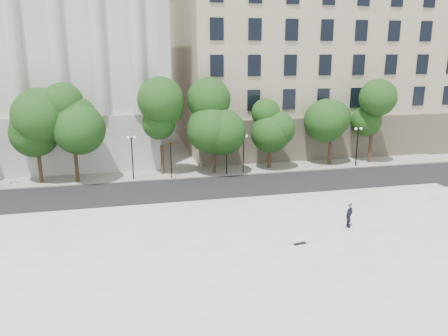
{
  "coord_description": "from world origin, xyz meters",
  "views": [
    {
      "loc": [
        -5.35,
        -19.03,
        12.1
      ],
      "look_at": [
        1.17,
        10.0,
        4.15
      ],
      "focal_mm": 35.0,
      "sensor_mm": 36.0,
      "label": 1
    }
  ],
  "objects_px": {
    "skateboard": "(300,244)",
    "traffic_light_west": "(171,143)",
    "person_lying": "(348,224)",
    "traffic_light_east": "(227,140)"
  },
  "relations": [
    {
      "from": "skateboard",
      "to": "traffic_light_west",
      "type": "bearing_deg",
      "value": 100.05
    },
    {
      "from": "person_lying",
      "to": "skateboard",
      "type": "relative_size",
      "value": 2.09
    },
    {
      "from": "traffic_light_west",
      "to": "person_lying",
      "type": "bearing_deg",
      "value": -57.03
    },
    {
      "from": "traffic_light_east",
      "to": "person_lying",
      "type": "bearing_deg",
      "value": -73.19
    },
    {
      "from": "skateboard",
      "to": "person_lying",
      "type": "bearing_deg",
      "value": 14.15
    },
    {
      "from": "traffic_light_west",
      "to": "traffic_light_east",
      "type": "height_order",
      "value": "traffic_light_east"
    },
    {
      "from": "traffic_light_west",
      "to": "person_lying",
      "type": "xyz_separation_m",
      "value": [
        10.4,
        -16.04,
        -2.93
      ]
    },
    {
      "from": "traffic_light_west",
      "to": "traffic_light_east",
      "type": "relative_size",
      "value": 0.99
    },
    {
      "from": "person_lying",
      "to": "traffic_light_east",
      "type": "bearing_deg",
      "value": 69.73
    },
    {
      "from": "traffic_light_east",
      "to": "skateboard",
      "type": "relative_size",
      "value": 5.15
    }
  ]
}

